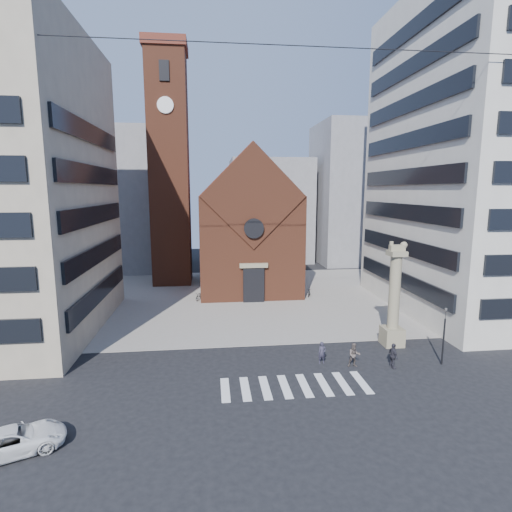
# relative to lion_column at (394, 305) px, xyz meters

# --- Properties ---
(ground) EXTENTS (120.00, 120.00, 0.00)m
(ground) POSITION_rel_lion_column_xyz_m (-10.01, -3.00, -3.46)
(ground) COLOR black
(ground) RESTS_ON ground
(piazza) EXTENTS (46.00, 30.00, 0.05)m
(piazza) POSITION_rel_lion_column_xyz_m (-10.01, 16.00, -3.43)
(piazza) COLOR gray
(piazza) RESTS_ON ground
(zebra_crossing) EXTENTS (10.20, 3.20, 0.01)m
(zebra_crossing) POSITION_rel_lion_column_xyz_m (-9.46, -6.00, -3.45)
(zebra_crossing) COLOR white
(zebra_crossing) RESTS_ON ground
(church) EXTENTS (12.00, 16.65, 18.00)m
(church) POSITION_rel_lion_column_xyz_m (-10.01, 22.04, 4.53)
(church) COLOR brown
(church) RESTS_ON ground
(campanile) EXTENTS (5.50, 5.50, 31.20)m
(campanile) POSITION_rel_lion_column_xyz_m (-20.01, 25.00, 12.28)
(campanile) COLOR brown
(campanile) RESTS_ON ground
(building_right) EXTENTS (18.00, 22.00, 32.00)m
(building_right) POSITION_rel_lion_column_xyz_m (13.99, 9.00, 12.54)
(building_right) COLOR beige
(building_right) RESTS_ON ground
(bg_block_left) EXTENTS (16.00, 14.00, 22.00)m
(bg_block_left) POSITION_rel_lion_column_xyz_m (-30.01, 37.00, 7.54)
(bg_block_left) COLOR gray
(bg_block_left) RESTS_ON ground
(bg_block_mid) EXTENTS (14.00, 12.00, 18.00)m
(bg_block_mid) POSITION_rel_lion_column_xyz_m (-4.01, 42.00, 5.54)
(bg_block_mid) COLOR gray
(bg_block_mid) RESTS_ON ground
(bg_block_right) EXTENTS (16.00, 14.00, 24.00)m
(bg_block_right) POSITION_rel_lion_column_xyz_m (11.99, 39.00, 8.54)
(bg_block_right) COLOR gray
(bg_block_right) RESTS_ON ground
(lion_column) EXTENTS (1.63, 1.60, 8.68)m
(lion_column) POSITION_rel_lion_column_xyz_m (0.00, 0.00, 0.00)
(lion_column) COLOR gray
(lion_column) RESTS_ON ground
(traffic_light) EXTENTS (0.13, 0.16, 4.30)m
(traffic_light) POSITION_rel_lion_column_xyz_m (1.99, -4.00, -1.17)
(traffic_light) COLOR black
(traffic_light) RESTS_ON ground
(white_car) EXTENTS (5.13, 3.82, 1.30)m
(white_car) POSITION_rel_lion_column_xyz_m (-24.47, -11.05, -2.81)
(white_car) COLOR white
(white_car) RESTS_ON ground
(pedestrian_0) EXTENTS (0.62, 0.43, 1.64)m
(pedestrian_0) POSITION_rel_lion_column_xyz_m (-6.73, -2.81, -2.64)
(pedestrian_0) COLOR #2C2A3A
(pedestrian_0) RESTS_ON ground
(pedestrian_1) EXTENTS (0.96, 0.79, 1.79)m
(pedestrian_1) POSITION_rel_lion_column_xyz_m (-4.59, -3.64, -2.56)
(pedestrian_1) COLOR #564B45
(pedestrian_1) RESTS_ON ground
(pedestrian_2) EXTENTS (0.55, 1.13, 1.86)m
(pedestrian_2) POSITION_rel_lion_column_xyz_m (-1.89, -4.18, -2.53)
(pedestrian_2) COLOR #2B2931
(pedestrian_2) RESTS_ON ground
(scooter_0) EXTENTS (1.20, 1.91, 0.95)m
(scooter_0) POSITION_rel_lion_column_xyz_m (-16.22, 15.44, -2.93)
(scooter_0) COLOR black
(scooter_0) RESTS_ON piazza
(scooter_1) EXTENTS (1.06, 1.81, 1.05)m
(scooter_1) POSITION_rel_lion_column_xyz_m (-14.36, 15.44, -2.88)
(scooter_1) COLOR black
(scooter_1) RESTS_ON piazza
(scooter_2) EXTENTS (1.20, 1.91, 0.95)m
(scooter_2) POSITION_rel_lion_column_xyz_m (-12.49, 15.44, -2.93)
(scooter_2) COLOR black
(scooter_2) RESTS_ON piazza
(scooter_3) EXTENTS (1.06, 1.81, 1.05)m
(scooter_3) POSITION_rel_lion_column_xyz_m (-10.63, 15.44, -2.88)
(scooter_3) COLOR black
(scooter_3) RESTS_ON piazza
(scooter_4) EXTENTS (1.20, 1.91, 0.95)m
(scooter_4) POSITION_rel_lion_column_xyz_m (-8.76, 15.44, -2.93)
(scooter_4) COLOR black
(scooter_4) RESTS_ON piazza
(scooter_5) EXTENTS (1.06, 1.81, 1.05)m
(scooter_5) POSITION_rel_lion_column_xyz_m (-6.89, 15.44, -2.88)
(scooter_5) COLOR black
(scooter_5) RESTS_ON piazza
(scooter_6) EXTENTS (1.20, 1.91, 0.95)m
(scooter_6) POSITION_rel_lion_column_xyz_m (-5.03, 15.44, -2.93)
(scooter_6) COLOR black
(scooter_6) RESTS_ON piazza
(scooter_7) EXTENTS (1.06, 1.81, 1.05)m
(scooter_7) POSITION_rel_lion_column_xyz_m (-3.16, 15.44, -2.88)
(scooter_7) COLOR black
(scooter_7) RESTS_ON piazza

